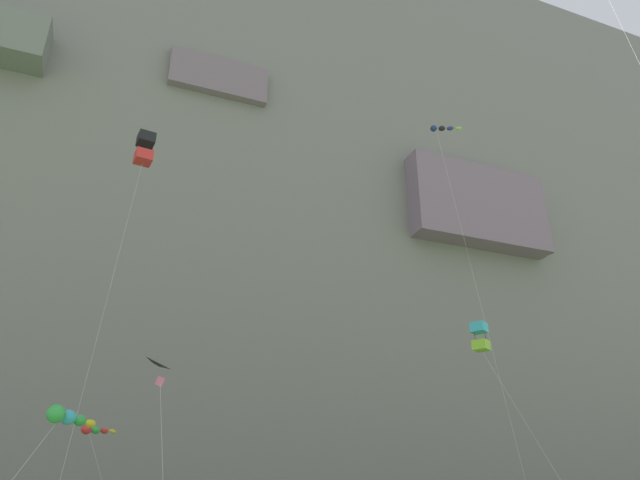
% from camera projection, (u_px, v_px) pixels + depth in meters
% --- Properties ---
extents(cliff_face, '(180.00, 28.08, 74.39)m').
position_uv_depth(cliff_face, '(192.00, 189.00, 68.52)').
color(cliff_face, slate).
rests_on(cliff_face, ground).
extents(kite_windsock_low_left, '(2.41, 4.43, 30.73)m').
position_uv_depth(kite_windsock_low_left, '(442.00, 131.00, 45.97)').
color(kite_windsock_low_left, navy).
rests_on(kite_windsock_low_left, ground).
extents(kite_box_high_center, '(3.04, 6.10, 14.10)m').
position_uv_depth(kite_box_high_center, '(480.00, 337.00, 38.25)').
color(kite_box_high_center, '#38B2D1').
rests_on(kite_box_high_center, ground).
extents(kite_windsock_near_cliff, '(4.33, 6.77, 6.58)m').
position_uv_depth(kite_windsock_near_cliff, '(67.00, 417.00, 22.94)').
color(kite_windsock_near_cliff, green).
rests_on(kite_windsock_near_cliff, ground).
extents(kite_delta_high_right, '(1.44, 6.63, 8.27)m').
position_uv_depth(kite_delta_high_right, '(169.00, 383.00, 25.62)').
color(kite_delta_high_right, black).
rests_on(kite_delta_high_right, ground).
extents(kite_windsock_far_right, '(3.61, 3.91, 7.54)m').
position_uv_depth(kite_windsock_far_right, '(95.00, 430.00, 36.21)').
color(kite_windsock_far_right, red).
rests_on(kite_windsock_far_right, ground).
extents(kite_box_low_right, '(2.53, 5.64, 25.66)m').
position_uv_depth(kite_box_low_right, '(145.00, 149.00, 38.27)').
color(kite_box_low_right, black).
rests_on(kite_box_low_right, ground).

